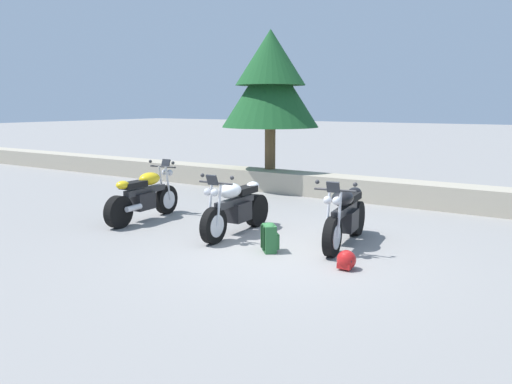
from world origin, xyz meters
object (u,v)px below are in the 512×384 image
object	(u,v)px
rider_backpack	(270,237)
pine_tree_far_left	(270,81)
motorcycle_black_far_right	(345,217)
rider_helmet	(346,260)
motorcycle_white_centre	(236,208)
motorcycle_yellow_near_left	(144,197)

from	to	relation	value
rider_backpack	pine_tree_far_left	xyz separation A→B (m)	(-3.20, 5.32, 2.72)
motorcycle_black_far_right	rider_helmet	bearing A→B (deg)	-65.94
motorcycle_white_centre	rider_helmet	bearing A→B (deg)	-17.30
pine_tree_far_left	rider_helmet	bearing A→B (deg)	-50.18
rider_backpack	rider_helmet	size ratio (longest dim) A/B	1.68
motorcycle_black_far_right	rider_backpack	xyz separation A→B (m)	(-0.85, -1.00, -0.24)
motorcycle_black_far_right	rider_backpack	size ratio (longest dim) A/B	4.39
rider_backpack	rider_helmet	bearing A→B (deg)	-6.78
motorcycle_black_far_right	rider_backpack	bearing A→B (deg)	-130.17
motorcycle_white_centre	pine_tree_far_left	size ratio (longest dim) A/B	0.55
rider_backpack	pine_tree_far_left	distance (m)	6.78
motorcycle_white_centre	pine_tree_far_left	xyz separation A→B (m)	(-2.12, 4.72, 2.48)
motorcycle_yellow_near_left	rider_helmet	bearing A→B (deg)	-8.64
motorcycle_yellow_near_left	rider_helmet	xyz separation A→B (m)	(4.66, -0.71, -0.35)
motorcycle_yellow_near_left	rider_helmet	world-z (taller)	motorcycle_yellow_near_left
motorcycle_black_far_right	rider_helmet	size ratio (longest dim) A/B	7.37
rider_helmet	pine_tree_far_left	xyz separation A→B (m)	(-4.57, 5.49, 2.82)
rider_helmet	rider_backpack	bearing A→B (deg)	173.22
motorcycle_black_far_right	pine_tree_far_left	world-z (taller)	pine_tree_far_left
motorcycle_black_far_right	rider_helmet	world-z (taller)	motorcycle_black_far_right
motorcycle_yellow_near_left	pine_tree_far_left	size ratio (longest dim) A/B	0.55
rider_backpack	pine_tree_far_left	size ratio (longest dim) A/B	0.12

